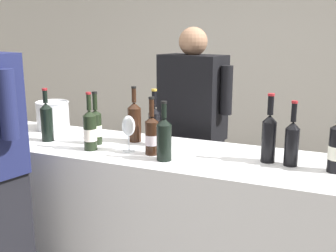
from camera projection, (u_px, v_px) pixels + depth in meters
The scene contains 15 objects.
wall_back at pixel (249, 49), 4.58m from camera, with size 8.00×0.10×2.80m, color beige.
counter at pixel (153, 222), 2.46m from camera, with size 2.53×0.63×0.93m, color white.
wine_bottle_0 at pixel (90, 130), 2.32m from camera, with size 0.08×0.08×0.34m.
wine_bottle_1 at pixel (164, 138), 2.13m from camera, with size 0.08×0.08×0.32m.
wine_bottle_2 at pixel (152, 135), 2.24m from camera, with size 0.08×0.08×0.33m.
wine_bottle_3 at pixel (154, 125), 2.42m from camera, with size 0.07×0.07×0.34m.
wine_bottle_5 at pixel (269, 136), 2.10m from camera, with size 0.07×0.07×0.36m.
wine_bottle_6 at pixel (96, 126), 2.44m from camera, with size 0.07×0.07×0.32m.
wine_bottle_7 at pixel (134, 121), 2.50m from camera, with size 0.08×0.08×0.35m.
wine_bottle_8 at pixel (47, 121), 2.51m from camera, with size 0.07×0.07×0.33m.
wine_bottle_9 at pixel (10, 120), 2.60m from camera, with size 0.08×0.08×0.30m.
wine_bottle_10 at pixel (292, 142), 2.05m from camera, with size 0.07×0.07×0.34m.
wine_glass at pixel (129, 127), 2.29m from camera, with size 0.08×0.08×0.21m.
ice_bucket at pixel (53, 115), 2.82m from camera, with size 0.23×0.23×0.20m.
person_server at pixel (192, 146), 2.91m from camera, with size 0.59×0.33×1.63m.
Camera 1 is at (0.96, -2.05, 1.60)m, focal length 43.11 mm.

